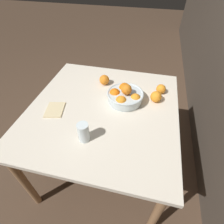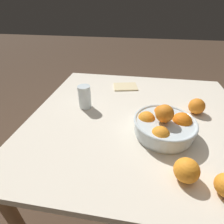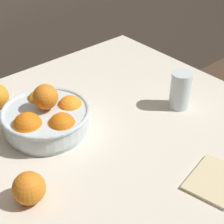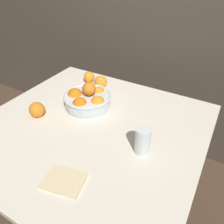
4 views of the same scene
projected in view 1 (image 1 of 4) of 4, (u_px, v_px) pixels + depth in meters
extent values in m
plane|color=#4C3828|center=(106.00, 162.00, 1.69)|extent=(12.00, 12.00, 0.00)
cube|color=beige|center=(103.00, 109.00, 1.21)|extent=(1.06, 1.01, 0.03)
cylinder|color=#936B47|center=(76.00, 99.00, 1.86)|extent=(0.05, 0.05, 0.68)
cylinder|color=#936B47|center=(24.00, 182.00, 1.20)|extent=(0.05, 0.05, 0.68)
cylinder|color=#936B47|center=(161.00, 112.00, 1.71)|extent=(0.05, 0.05, 0.68)
cylinder|color=#936B47|center=(156.00, 215.00, 1.05)|extent=(0.05, 0.05, 0.68)
cylinder|color=silver|center=(125.00, 100.00, 1.25)|extent=(0.23, 0.23, 0.02)
cylinder|color=silver|center=(125.00, 96.00, 1.22)|extent=(0.24, 0.24, 0.05)
torus|color=silver|center=(125.00, 93.00, 1.21)|extent=(0.26, 0.26, 0.01)
sphere|color=orange|center=(121.00, 101.00, 1.17)|extent=(0.08, 0.08, 0.08)
sphere|color=orange|center=(135.00, 99.00, 1.19)|extent=(0.07, 0.07, 0.07)
sphere|color=orange|center=(124.00, 88.00, 1.27)|extent=(0.08, 0.08, 0.08)
sphere|color=orange|center=(115.00, 94.00, 1.22)|extent=(0.08, 0.08, 0.08)
sphere|color=orange|center=(126.00, 89.00, 1.17)|extent=(0.07, 0.07, 0.07)
cylinder|color=#F4A314|center=(84.00, 135.00, 0.98)|extent=(0.06, 0.06, 0.08)
cylinder|color=silver|center=(84.00, 132.00, 0.97)|extent=(0.06, 0.06, 0.12)
sphere|color=orange|center=(104.00, 80.00, 1.38)|extent=(0.08, 0.08, 0.08)
sphere|color=orange|center=(156.00, 97.00, 1.23)|extent=(0.08, 0.08, 0.08)
sphere|color=orange|center=(161.00, 89.00, 1.30)|extent=(0.07, 0.07, 0.07)
cube|color=beige|center=(55.00, 110.00, 1.18)|extent=(0.17, 0.14, 0.01)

